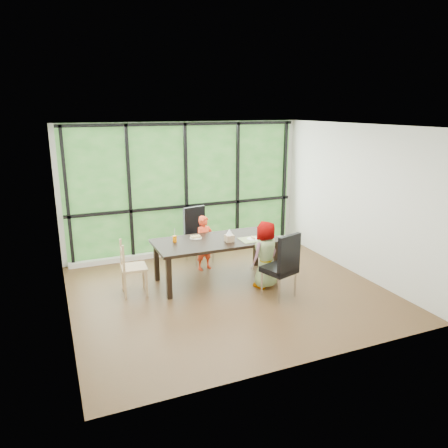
{
  "coord_description": "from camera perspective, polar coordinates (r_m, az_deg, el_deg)",
  "views": [
    {
      "loc": [
        -2.59,
        -6.02,
        2.97
      ],
      "look_at": [
        0.1,
        0.43,
        1.05
      ],
      "focal_mm": 34.2,
      "sensor_mm": 36.0,
      "label": 1
    }
  ],
  "objects": [
    {
      "name": "white_mug",
      "position": [
        7.81,
        5.52,
        -0.89
      ],
      "size": [
        0.09,
        0.09,
        0.09
      ],
      "primitive_type": "cylinder",
      "color": "white",
      "rests_on": "dining_table"
    },
    {
      "name": "ground",
      "position": [
        7.19,
        0.6,
        -9.03
      ],
      "size": [
        5.0,
        5.0,
        0.0
      ],
      "primitive_type": "plane",
      "color": "black",
      "rests_on": "ground"
    },
    {
      "name": "dining_table",
      "position": [
        7.51,
        -1.0,
        -4.86
      ],
      "size": [
        2.19,
        1.1,
        0.75
      ],
      "primitive_type": "cube",
      "rotation": [
        0.0,
        0.0,
        0.04
      ],
      "color": "black",
      "rests_on": "ground"
    },
    {
      "name": "child_toddler",
      "position": [
        8.0,
        -2.62,
        -2.52
      ],
      "size": [
        0.43,
        0.33,
        1.03
      ],
      "primitive_type": "imported",
      "rotation": [
        0.0,
        0.0,
        0.25
      ],
      "color": "#F54220",
      "rests_on": "ground"
    },
    {
      "name": "window_sill",
      "position": [
        9.05,
        -4.79,
        -3.52
      ],
      "size": [
        4.8,
        0.12,
        0.1
      ],
      "primitive_type": "cube",
      "color": "silver",
      "rests_on": "ground"
    },
    {
      "name": "back_wall",
      "position": [
        8.81,
        -5.18,
        4.7
      ],
      "size": [
        5.0,
        0.0,
        5.0
      ],
      "primitive_type": "plane",
      "rotation": [
        1.57,
        0.0,
        0.0
      ],
      "color": "silver",
      "rests_on": "ground"
    },
    {
      "name": "crepe_rolls_far",
      "position": [
        7.48,
        -3.79,
        -1.69
      ],
      "size": [
        0.2,
        0.12,
        0.04
      ],
      "primitive_type": null,
      "color": "tan",
      "rests_on": "plate_far"
    },
    {
      "name": "tissue",
      "position": [
        7.25,
        0.72,
        -1.05
      ],
      "size": [
        0.12,
        0.12,
        0.11
      ],
      "primitive_type": "cone",
      "color": "white",
      "rests_on": "tissue_box"
    },
    {
      "name": "crepe_rolls_near",
      "position": [
        7.43,
        3.9,
        -1.82
      ],
      "size": [
        0.05,
        0.12,
        0.04
      ],
      "primitive_type": null,
      "color": "tan",
      "rests_on": "plate_near"
    },
    {
      "name": "plate_near",
      "position": [
        7.43,
        3.9,
        -2.0
      ],
      "size": [
        0.22,
        0.22,
        0.01
      ],
      "primitive_type": "cylinder",
      "color": "white",
      "rests_on": "dining_table"
    },
    {
      "name": "chair_end_beech",
      "position": [
        7.13,
        -11.96,
        -5.7
      ],
      "size": [
        0.43,
        0.45,
        0.9
      ],
      "primitive_type": "cube",
      "rotation": [
        0.0,
        0.0,
        1.51
      ],
      "color": "tan",
      "rests_on": "ground"
    },
    {
      "name": "orange_cup",
      "position": [
        7.31,
        -6.61,
        -1.99
      ],
      "size": [
        0.07,
        0.07,
        0.11
      ],
      "primitive_type": "cylinder",
      "color": "orange",
      "rests_on": "dining_table"
    },
    {
      "name": "chair_interior_leather",
      "position": [
        6.89,
        7.38,
        -5.43
      ],
      "size": [
        0.58,
        0.58,
        1.08
      ],
      "primitive_type": "cube",
      "rotation": [
        0.0,
        0.0,
        3.46
      ],
      "color": "black",
      "rests_on": "ground"
    },
    {
      "name": "window_mullions",
      "position": [
        8.76,
        -5.06,
        4.64
      ],
      "size": [
        4.8,
        0.06,
        2.65
      ],
      "primitive_type": null,
      "color": "black",
      "rests_on": "back_wall"
    },
    {
      "name": "tissue_box",
      "position": [
        7.28,
        0.72,
        -1.91
      ],
      "size": [
        0.14,
        0.14,
        0.12
      ],
      "primitive_type": "cube",
      "color": "tan",
      "rests_on": "dining_table"
    },
    {
      "name": "plate_far",
      "position": [
        7.49,
        -3.79,
        -1.87
      ],
      "size": [
        0.21,
        0.21,
        0.01
      ],
      "primitive_type": "cylinder",
      "color": "white",
      "rests_on": "dining_table"
    },
    {
      "name": "foliage_backdrop",
      "position": [
        8.79,
        -5.14,
        4.68
      ],
      "size": [
        4.8,
        0.02,
        2.65
      ],
      "primitive_type": "cube",
      "color": "#224F1D",
      "rests_on": "back_wall"
    },
    {
      "name": "straw_pink",
      "position": [
        7.47,
        6.31,
        -0.7
      ],
      "size": [
        0.01,
        0.04,
        0.2
      ],
      "primitive_type": "cylinder",
      "rotation": [
        0.14,
        0.0,
        0.0
      ],
      "color": "pink",
      "rests_on": "green_cup"
    },
    {
      "name": "green_cup",
      "position": [
        7.5,
        6.29,
        -1.46
      ],
      "size": [
        0.08,
        0.08,
        0.13
      ],
      "primitive_type": "cylinder",
      "color": "#33D021",
      "rests_on": "dining_table"
    },
    {
      "name": "child_older",
      "position": [
        7.21,
        5.38,
        -4.11
      ],
      "size": [
        0.65,
        0.54,
        1.15
      ],
      "primitive_type": "imported",
      "rotation": [
        0.0,
        0.0,
        3.49
      ],
      "color": "gray",
      "rests_on": "ground"
    },
    {
      "name": "chair_window_leather",
      "position": [
        8.37,
        -3.3,
        -1.54
      ],
      "size": [
        0.54,
        0.54,
        1.08
      ],
      "primitive_type": "cube",
      "rotation": [
        0.0,
        0.0,
        0.19
      ],
      "color": "black",
      "rests_on": "ground"
    },
    {
      "name": "straw_white",
      "position": [
        7.28,
        -6.63,
        -1.28
      ],
      "size": [
        0.01,
        0.04,
        0.2
      ],
      "primitive_type": "cylinder",
      "rotation": [
        0.14,
        0.0,
        0.0
      ],
      "color": "white",
      "rests_on": "orange_cup"
    },
    {
      "name": "placemat",
      "position": [
        7.43,
        3.98,
        -2.05
      ],
      "size": [
        0.48,
        0.35,
        0.01
      ],
      "primitive_type": "cube",
      "color": "tan",
      "rests_on": "dining_table"
    }
  ]
}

